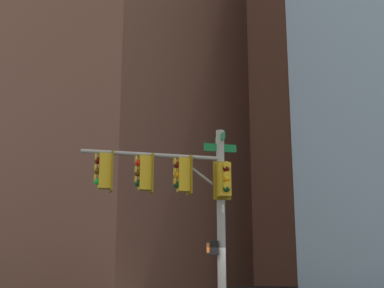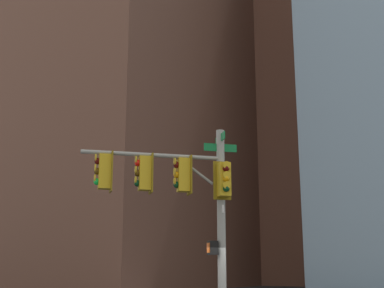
% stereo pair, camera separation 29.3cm
% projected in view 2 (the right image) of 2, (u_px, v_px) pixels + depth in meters
% --- Properties ---
extents(signal_pole_assembly, '(3.62, 3.33, 6.07)m').
position_uv_depth(signal_pole_assembly, '(185.00, 193.00, 15.42)').
color(signal_pole_assembly, gray).
rests_on(signal_pole_assembly, ground_plane).
extents(building_brick_nearside, '(25.82, 20.32, 48.15)m').
position_uv_depth(building_brick_nearside, '(138.00, 71.00, 60.37)').
color(building_brick_nearside, brown).
rests_on(building_brick_nearside, ground_plane).
extents(building_brick_midblock, '(19.75, 18.38, 43.77)m').
position_uv_depth(building_brick_midblock, '(297.00, 113.00, 69.26)').
color(building_brick_midblock, brown).
rests_on(building_brick_midblock, ground_plane).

